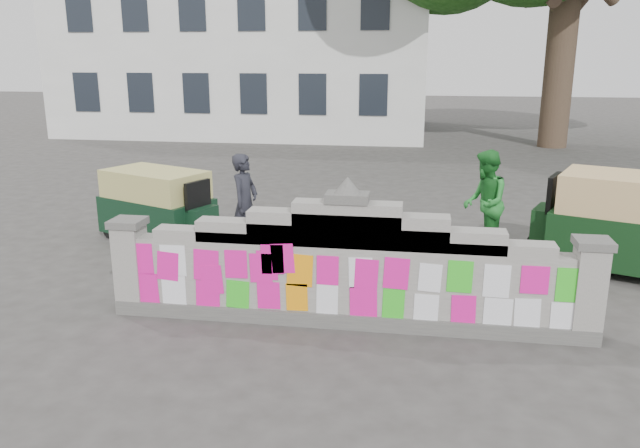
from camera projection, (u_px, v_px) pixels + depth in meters
The scene contains 8 objects.
ground at pixel (346, 324), 8.38m from camera, with size 100.00×100.00×0.00m, color #383533.
parapet_wall at pixel (347, 271), 8.18m from camera, with size 6.48×0.44×2.01m.
building at pixel (255, 44), 29.35m from camera, with size 16.00×10.00×8.90m.
cyclist_bike at pixel (246, 237), 10.62m from camera, with size 0.66×1.88×0.99m, color black.
cyclist_rider at pixel (245, 218), 10.53m from camera, with size 0.61×0.40×1.67m, color #212129.
pedestrian at pixel (485, 203), 11.11m from camera, with size 0.92×0.72×1.89m, color #227E2C.
rickshaw_left at pixel (159, 204), 12.02m from camera, with size 2.53×1.89×1.37m.
rickshaw_right at pixel (630, 223), 10.17m from camera, with size 3.02×2.21×1.63m.
Camera 1 is at (0.89, -7.69, 3.49)m, focal length 35.00 mm.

